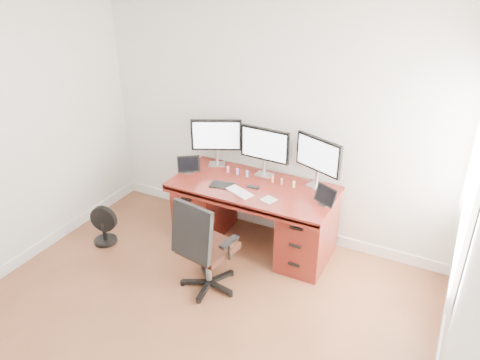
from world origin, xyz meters
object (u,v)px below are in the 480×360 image
at_px(desk, 254,213).
at_px(floor_fan, 103,226).
at_px(office_chair, 205,261).
at_px(monitor_center, 265,146).
at_px(keyboard, 239,192).

xyz_separation_m(desk, floor_fan, (-1.49, -0.70, -0.19)).
height_order(office_chair, monitor_center, monitor_center).
distance_m(office_chair, keyboard, 0.77).
distance_m(floor_fan, monitor_center, 1.97).
distance_m(monitor_center, keyboard, 0.58).
relative_size(floor_fan, monitor_center, 0.79).
xyz_separation_m(office_chair, monitor_center, (0.09, 1.10, 0.76)).
bearing_deg(floor_fan, desk, 14.03).
bearing_deg(keyboard, desk, 98.59).
height_order(office_chair, floor_fan, office_chair).
bearing_deg(keyboard, floor_fan, -138.91).
bearing_deg(office_chair, desk, 93.57).
xyz_separation_m(monitor_center, keyboard, (-0.06, -0.47, -0.33)).
bearing_deg(monitor_center, floor_fan, -144.70).
bearing_deg(monitor_center, desk, -86.95).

